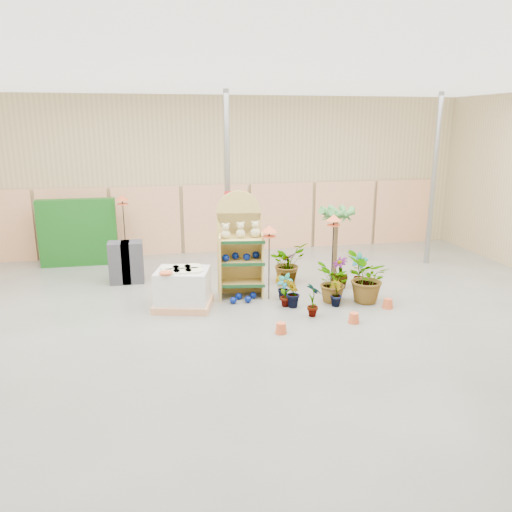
% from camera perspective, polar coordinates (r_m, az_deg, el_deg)
% --- Properties ---
extents(room, '(15.20, 12.10, 4.70)m').
position_cam_1_polar(room, '(9.71, -1.04, 5.96)').
color(room, slate).
rests_on(room, ground).
extents(display_shelf, '(1.05, 0.75, 2.32)m').
position_cam_1_polar(display_shelf, '(10.99, -1.85, 0.88)').
color(display_shelf, tan).
rests_on(display_shelf, ground).
extents(teddy_bears, '(0.85, 0.22, 0.36)m').
position_cam_1_polar(teddy_bears, '(10.80, -1.65, 2.84)').
color(teddy_bears, '#C6B984').
rests_on(teddy_bears, display_shelf).
extents(gazing_balls_shelf, '(0.85, 0.29, 0.16)m').
position_cam_1_polar(gazing_balls_shelf, '(10.90, -1.73, -0.05)').
color(gazing_balls_shelf, '#031462').
rests_on(gazing_balls_shelf, display_shelf).
extents(gazing_balls_floor, '(0.63, 0.39, 0.15)m').
position_cam_1_polar(gazing_balls_floor, '(10.82, -1.46, -4.80)').
color(gazing_balls_floor, '#031462').
rests_on(gazing_balls_floor, ground).
extents(pallet_stack, '(1.35, 1.21, 0.85)m').
position_cam_1_polar(pallet_stack, '(10.46, -8.36, -3.70)').
color(pallet_stack, tan).
rests_on(pallet_stack, ground).
extents(charcoal_planters, '(0.80, 0.50, 1.00)m').
position_cam_1_polar(charcoal_planters, '(12.36, -14.61, -0.69)').
color(charcoal_planters, '#2A292D').
rests_on(charcoal_planters, ground).
extents(trellis_stock, '(2.00, 0.30, 1.80)m').
position_cam_1_polar(trellis_stock, '(14.16, -19.66, 2.54)').
color(trellis_stock, '#134E13').
rests_on(trellis_stock, ground).
extents(offer_sign, '(0.50, 0.08, 2.20)m').
position_cam_1_polar(offer_sign, '(11.84, -2.39, 4.43)').
color(offer_sign, gray).
rests_on(offer_sign, ground).
extents(bird_table_front, '(0.34, 0.34, 1.64)m').
position_cam_1_polar(bird_table_front, '(10.55, 1.52, 2.85)').
color(bird_table_front, black).
rests_on(bird_table_front, ground).
extents(bird_table_right, '(0.34, 0.34, 1.80)m').
position_cam_1_polar(bird_table_right, '(11.09, 8.88, 4.05)').
color(bird_table_right, black).
rests_on(bird_table_right, ground).
extents(bird_table_back, '(0.34, 0.34, 1.92)m').
position_cam_1_polar(bird_table_back, '(13.57, -15.02, 6.18)').
color(bird_table_back, black).
rests_on(bird_table_back, ground).
extents(palm, '(0.70, 0.70, 1.89)m').
position_cam_1_polar(palm, '(12.14, 9.21, 4.78)').
color(palm, brown).
rests_on(palm, ground).
extents(potted_plant_0, '(0.43, 0.45, 0.71)m').
position_cam_1_polar(potted_plant_0, '(10.45, 3.32, -3.93)').
color(potted_plant_0, '#387834').
rests_on(potted_plant_0, ground).
extents(potted_plant_1, '(0.30, 0.37, 0.64)m').
position_cam_1_polar(potted_plant_1, '(10.39, 4.29, -4.27)').
color(potted_plant_1, '#387834').
rests_on(potted_plant_1, ground).
extents(potted_plant_2, '(0.84, 0.92, 0.90)m').
position_cam_1_polar(potted_plant_2, '(10.76, 8.87, -3.00)').
color(potted_plant_2, '#387834').
rests_on(potted_plant_2, ground).
extents(potted_plant_3, '(0.51, 0.51, 0.73)m').
position_cam_1_polar(potted_plant_3, '(11.75, 9.50, -1.90)').
color(potted_plant_3, '#387834').
rests_on(potted_plant_3, ground).
extents(potted_plant_4, '(0.51, 0.43, 0.81)m').
position_cam_1_polar(potted_plant_4, '(11.91, 11.65, -1.58)').
color(potted_plant_4, '#387834').
rests_on(potted_plant_4, ground).
extents(potted_plant_5, '(0.30, 0.25, 0.53)m').
position_cam_1_polar(potted_plant_5, '(10.86, 2.96, -3.67)').
color(potted_plant_5, '#387834').
rests_on(potted_plant_5, ground).
extents(potted_plant_6, '(1.14, 1.10, 0.98)m').
position_cam_1_polar(potted_plant_6, '(12.00, 3.61, -0.76)').
color(potted_plant_6, '#387834').
rests_on(potted_plant_6, ground).
extents(potted_plant_8, '(0.37, 0.44, 0.71)m').
position_cam_1_polar(potted_plant_8, '(9.96, 6.58, -4.96)').
color(potted_plant_8, '#387834').
rests_on(potted_plant_8, ground).
extents(potted_plant_9, '(0.31, 0.35, 0.53)m').
position_cam_1_polar(potted_plant_9, '(10.62, 9.04, -4.28)').
color(potted_plant_9, '#387834').
rests_on(potted_plant_9, ground).
extents(potted_plant_10, '(1.27, 1.31, 1.11)m').
position_cam_1_polar(potted_plant_10, '(10.83, 12.60, -2.46)').
color(potted_plant_10, '#387834').
rests_on(potted_plant_10, ground).
extents(potted_plant_11, '(0.59, 0.59, 0.76)m').
position_cam_1_polar(potted_plant_11, '(11.88, 3.69, -1.47)').
color(potted_plant_11, '#387834').
rests_on(potted_plant_11, ground).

